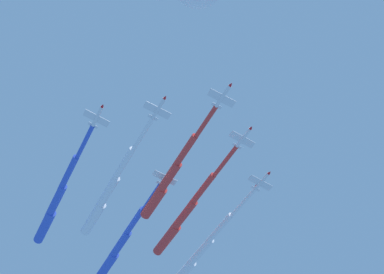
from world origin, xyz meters
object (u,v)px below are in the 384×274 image
jet_port_mid (199,254)px  jet_port_outer (120,246)px  jet_starboard_mid (56,202)px  jet_lead (168,179)px  jet_port_inner (183,217)px  jet_starboard_inner (107,194)px

jet_port_mid → jet_port_outer: jet_port_outer is taller
jet_starboard_mid → jet_port_outer: 31.23m
jet_port_mid → jet_port_outer: (25.86, 16.02, 1.09)m
jet_port_outer → jet_lead: bearing=141.9°
jet_lead → jet_port_mid: size_ratio=0.85×
jet_starboard_mid → jet_port_outer: bearing=-107.0°
jet_lead → jet_port_inner: (5.26, -22.14, 2.06)m
jet_starboard_inner → jet_starboard_mid: (20.34, 1.65, 2.38)m
jet_starboard_inner → jet_port_outer: 30.35m
jet_starboard_inner → jet_port_outer: (11.23, -28.18, 0.84)m
jet_lead → jet_starboard_mid: size_ratio=0.89×
jet_port_inner → jet_port_mid: (3.10, -20.67, -1.65)m
jet_lead → jet_port_outer: jet_port_outer is taller
jet_port_inner → jet_port_outer: 29.33m
jet_starboard_inner → jet_port_mid: bearing=-108.3°
jet_starboard_inner → jet_lead: bearing=-176.5°
jet_port_mid → jet_port_outer: 30.44m
jet_port_outer → jet_port_mid: bearing=-148.2°
jet_starboard_inner → jet_port_mid: (-14.63, -44.21, -0.25)m
jet_lead → jet_port_outer: 43.47m
jet_port_inner → jet_starboard_mid: (38.06, 25.19, 0.99)m
jet_lead → jet_port_inner: jet_port_inner is taller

